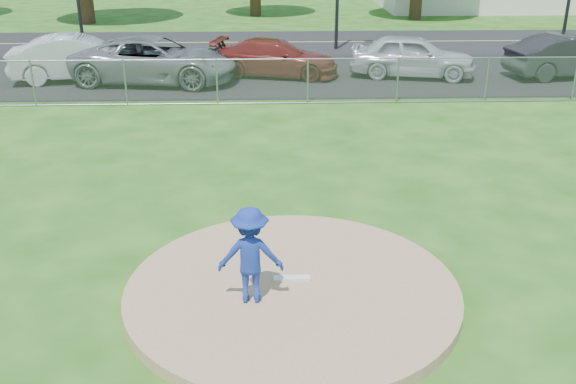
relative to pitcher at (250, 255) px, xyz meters
name	(u,v)px	position (x,y,z in m)	size (l,w,h in m)	color
ground	(279,121)	(0.65, 10.38, -0.98)	(120.00, 120.00, 0.00)	#205312
pitchers_mound	(292,291)	(0.65, 0.38, -0.88)	(5.40, 5.40, 0.20)	tan
pitching_rubber	(292,278)	(0.65, 0.58, -0.76)	(0.60, 0.15, 0.04)	white
chain_link_fence	(278,82)	(0.65, 12.38, -0.23)	(40.00, 0.06, 1.50)	gray
parking_lot	(275,74)	(0.65, 16.88, -0.97)	(50.00, 8.00, 0.01)	black
street	(273,42)	(0.65, 24.38, -0.97)	(60.00, 7.00, 0.01)	black
pitcher	(250,255)	(0.00, 0.00, 0.00)	(1.00, 0.58, 1.55)	navy
traffic_cone	(115,72)	(-5.47, 15.87, -0.62)	(0.36, 0.36, 0.69)	#FF580D
parked_car_white	(80,58)	(-6.80, 16.16, -0.12)	(1.80, 5.15, 1.70)	silver
parked_car_gray	(155,60)	(-3.88, 15.62, -0.12)	(2.81, 6.09, 1.69)	slate
parked_car_darkred	(276,58)	(0.66, 16.61, -0.26)	(1.99, 4.89, 1.42)	maroon
parked_car_pearl	(413,56)	(5.99, 16.27, -0.15)	(1.93, 4.80, 1.63)	silver
parked_car_charcoal	(571,56)	(12.14, 16.03, -0.15)	(1.72, 4.94, 1.63)	#242427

